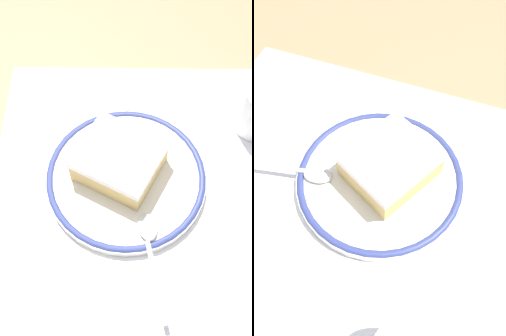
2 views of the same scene
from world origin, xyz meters
TOP-DOWN VIEW (x-y plane):
  - ground_plane at (0.00, 0.00)m, footprint 2.40×2.40m
  - placemat at (0.00, 0.00)m, footprint 0.45×0.40m
  - plate at (-0.04, -0.03)m, footprint 0.20×0.20m
  - cake_slice at (-0.05, -0.03)m, footprint 0.12×0.12m
  - spoon at (0.05, 0.00)m, footprint 0.13×0.04m
  - napkin at (0.12, -0.08)m, footprint 0.17×0.16m

SIDE VIEW (x-z plane):
  - ground_plane at x=0.00m, z-range 0.00..0.00m
  - placemat at x=0.00m, z-range 0.00..0.00m
  - napkin at x=0.12m, z-range 0.00..0.00m
  - plate at x=-0.04m, z-range 0.00..0.02m
  - spoon at x=0.05m, z-range 0.01..0.02m
  - cake_slice at x=-0.05m, z-range 0.01..0.05m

